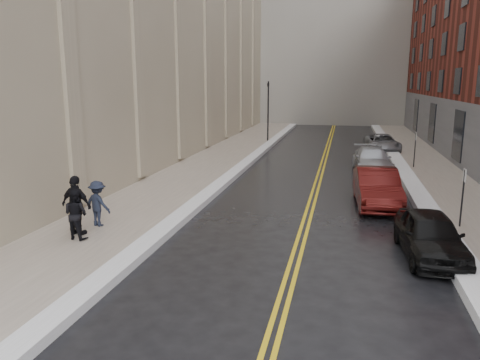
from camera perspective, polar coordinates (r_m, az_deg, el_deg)
The scene contains 17 objects.
ground at distance 11.23m, azimuth -8.80°, elevation -15.78°, with size 160.00×160.00×0.00m, color black.
sidewalk_left at distance 27.02m, azimuth -5.41°, elevation 0.98°, with size 4.00×64.00×0.15m, color gray.
sidewalk_right at distance 26.26m, azimuth 23.87°, elevation -0.33°, with size 3.00×64.00×0.15m, color gray.
lane_stripe_a at distance 25.78m, azimuth 9.30°, elevation 0.18°, with size 0.12×64.00×0.01m, color gold.
lane_stripe_b at distance 25.77m, azimuth 9.83°, elevation 0.15°, with size 0.12×64.00×0.01m, color gold.
snow_ridge_left at distance 26.40m, azimuth -0.66°, elevation 0.89°, with size 0.70×60.80×0.26m, color white.
snow_ridge_right at distance 25.94m, azimuth 19.88°, elevation 0.02°, with size 0.85×60.80×0.30m, color white.
traffic_signal at distance 39.78m, azimuth 3.45°, elevation 8.89°, with size 0.18×0.15×5.20m.
parking_sign_near at distance 18.12m, azimuth 25.53°, elevation -1.47°, with size 0.06×0.35×2.23m.
parking_sign_far at distance 29.75m, azimuth 20.56°, elevation 3.78°, with size 0.06×0.35×2.23m.
car_black at distance 15.14m, azimuth 22.18°, elevation -6.26°, with size 1.64×4.08×1.39m, color black.
car_maroon at distance 20.61m, azimuth 16.34°, elevation -0.87°, with size 1.68×4.81×1.59m, color #460E0C.
car_silver_near at distance 28.25m, azimuth 15.81°, elevation 2.36°, with size 1.98×4.87×1.41m, color #ACAFB4.
car_silver_far at distance 36.77m, azimuth 16.95°, elevation 4.34°, with size 2.16×4.69×1.30m, color gray.
pedestrian_a at distance 16.08m, azimuth -19.39°, elevation -3.93°, with size 0.81×0.63×1.67m, color black.
pedestrian_b at distance 17.29m, azimuth -16.94°, elevation -2.75°, with size 1.05×0.60×1.63m, color black.
pedestrian_c at distance 16.44m, azimuth -19.31°, elevation -2.96°, with size 1.18×0.49×2.02m, color black.
Camera 1 is at (3.76, -9.21, 5.20)m, focal length 35.00 mm.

